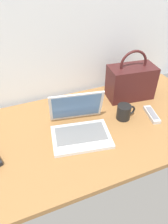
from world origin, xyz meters
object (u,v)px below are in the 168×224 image
remote_control_far (152,114)px  handbag (131,81)px  laptop (80,126)px  coffee_mug (124,112)px

remote_control_far → handbag: handbag is taller
laptop → remote_control_far: bearing=-3.9°
handbag → coffee_mug: bearing=-128.5°
laptop → coffee_mug: 0.29m
remote_control_far → handbag: 0.26m
laptop → coffee_mug: size_ratio=2.93×
laptop → coffee_mug: (0.29, 0.01, 0.00)m
remote_control_far → coffee_mug: bearing=165.1°
handbag → laptop: bearing=-154.7°
coffee_mug → remote_control_far: size_ratio=0.72×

